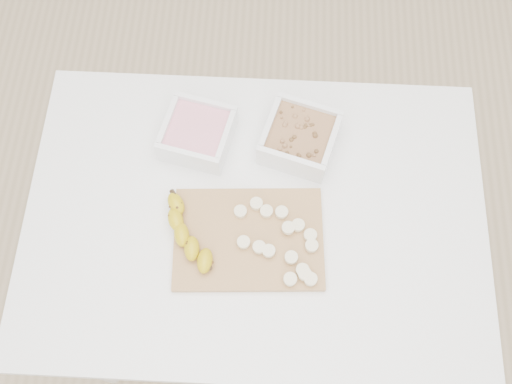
{
  "coord_description": "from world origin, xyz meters",
  "views": [
    {
      "loc": [
        0.02,
        -0.43,
        1.91
      ],
      "look_at": [
        0.0,
        0.03,
        0.81
      ],
      "focal_mm": 40.0,
      "sensor_mm": 36.0,
      "label": 1
    }
  ],
  "objects_px": {
    "table": "(255,230)",
    "cutting_board": "(249,239)",
    "banana": "(188,235)",
    "bowl_yogurt": "(198,133)",
    "bowl_granola": "(300,137)"
  },
  "relations": [
    {
      "from": "cutting_board",
      "to": "banana",
      "type": "bearing_deg",
      "value": -177.69
    },
    {
      "from": "bowl_yogurt",
      "to": "banana",
      "type": "bearing_deg",
      "value": -89.8
    },
    {
      "from": "bowl_granola",
      "to": "banana",
      "type": "relative_size",
      "value": 1.03
    },
    {
      "from": "table",
      "to": "cutting_board",
      "type": "height_order",
      "value": "cutting_board"
    },
    {
      "from": "bowl_granola",
      "to": "table",
      "type": "bearing_deg",
      "value": -117.19
    },
    {
      "from": "table",
      "to": "bowl_yogurt",
      "type": "distance_m",
      "value": 0.26
    },
    {
      "from": "bowl_yogurt",
      "to": "bowl_granola",
      "type": "bearing_deg",
      "value": -0.11
    },
    {
      "from": "table",
      "to": "cutting_board",
      "type": "bearing_deg",
      "value": -101.72
    },
    {
      "from": "bowl_yogurt",
      "to": "cutting_board",
      "type": "relative_size",
      "value": 0.56
    },
    {
      "from": "bowl_granola",
      "to": "banana",
      "type": "xyz_separation_m",
      "value": [
        -0.23,
        -0.24,
        -0.01
      ]
    },
    {
      "from": "bowl_granola",
      "to": "cutting_board",
      "type": "height_order",
      "value": "bowl_granola"
    },
    {
      "from": "bowl_yogurt",
      "to": "cutting_board",
      "type": "distance_m",
      "value": 0.27
    },
    {
      "from": "table",
      "to": "bowl_yogurt",
      "type": "relative_size",
      "value": 5.72
    },
    {
      "from": "cutting_board",
      "to": "banana",
      "type": "relative_size",
      "value": 1.7
    },
    {
      "from": "table",
      "to": "bowl_yogurt",
      "type": "bearing_deg",
      "value": 127.97
    }
  ]
}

